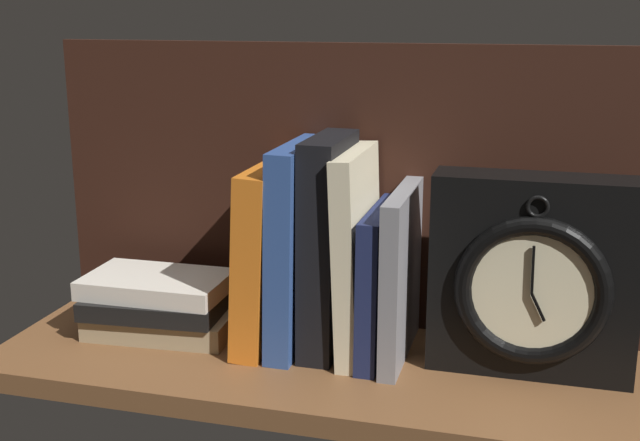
# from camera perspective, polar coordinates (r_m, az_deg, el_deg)

# --- Properties ---
(ground_plane) EXTENTS (0.80, 0.27, 0.03)m
(ground_plane) POSITION_cam_1_polar(r_m,az_deg,el_deg) (0.97, 0.79, -10.36)
(ground_plane) COLOR brown
(back_panel) EXTENTS (0.80, 0.01, 0.36)m
(back_panel) POSITION_cam_1_polar(r_m,az_deg,el_deg) (1.03, 2.63, 2.31)
(back_panel) COLOR black
(back_panel) RESTS_ON ground_plane
(book_orange_pandolfini) EXTENTS (0.05, 0.16, 0.22)m
(book_orange_pandolfini) POSITION_cam_1_polar(r_m,az_deg,el_deg) (0.99, -3.66, -2.42)
(book_orange_pandolfini) COLOR orange
(book_orange_pandolfini) RESTS_ON ground_plane
(book_blue_modern) EXTENTS (0.04, 0.16, 0.25)m
(book_blue_modern) POSITION_cam_1_polar(r_m,az_deg,el_deg) (0.97, -1.63, -1.81)
(book_blue_modern) COLOR #2D4C8E
(book_blue_modern) RESTS_ON ground_plane
(book_black_skeptic) EXTENTS (0.04, 0.13, 0.26)m
(book_black_skeptic) POSITION_cam_1_polar(r_m,az_deg,el_deg) (0.96, 0.57, -1.69)
(book_black_skeptic) COLOR black
(book_black_skeptic) RESTS_ON ground_plane
(book_cream_twain) EXTENTS (0.03, 0.15, 0.24)m
(book_cream_twain) POSITION_cam_1_polar(r_m,az_deg,el_deg) (0.95, 2.61, -2.28)
(book_cream_twain) COLOR beige
(book_cream_twain) RESTS_ON ground_plane
(book_navy_bierce) EXTENTS (0.03, 0.16, 0.18)m
(book_navy_bierce) POSITION_cam_1_polar(r_m,az_deg,el_deg) (0.96, 4.17, -4.27)
(book_navy_bierce) COLOR #192147
(book_navy_bierce) RESTS_ON ground_plane
(book_gray_chess) EXTENTS (0.02, 0.17, 0.20)m
(book_gray_chess) POSITION_cam_1_polar(r_m,az_deg,el_deg) (0.95, 5.69, -3.75)
(book_gray_chess) COLOR gray
(book_gray_chess) RESTS_ON ground_plane
(framed_clock) EXTENTS (0.22, 0.08, 0.22)m
(framed_clock) POSITION_cam_1_polar(r_m,az_deg,el_deg) (0.93, 14.62, -3.92)
(framed_clock) COLOR black
(framed_clock) RESTS_ON ground_plane
(book_stack_side) EXTENTS (0.19, 0.13, 0.07)m
(book_stack_side) POSITION_cam_1_polar(r_m,az_deg,el_deg) (1.05, -11.12, -5.74)
(book_stack_side) COLOR #9E8966
(book_stack_side) RESTS_ON ground_plane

